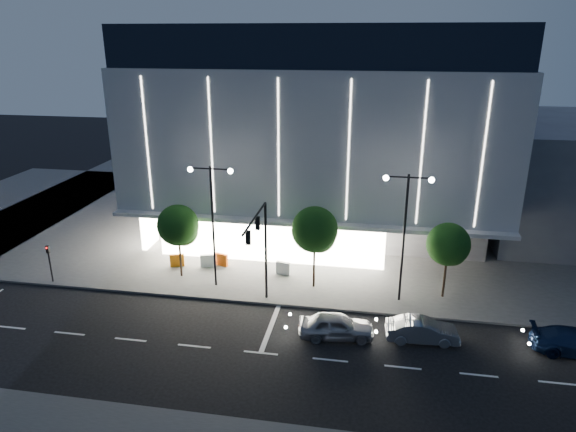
% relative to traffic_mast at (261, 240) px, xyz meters
% --- Properties ---
extents(ground, '(160.00, 160.00, 0.00)m').
position_rel_traffic_mast_xyz_m(ground, '(-1.00, -3.34, -5.03)').
color(ground, black).
rests_on(ground, ground).
extents(sidewalk_museum, '(70.00, 40.00, 0.15)m').
position_rel_traffic_mast_xyz_m(sidewalk_museum, '(4.00, 20.66, -4.95)').
color(sidewalk_museum, '#474747').
rests_on(sidewalk_museum, ground).
extents(museum, '(30.00, 25.80, 18.00)m').
position_rel_traffic_mast_xyz_m(museum, '(1.98, 18.97, 4.25)').
color(museum, '#4C4C51').
rests_on(museum, ground).
extents(annex_building, '(16.00, 20.00, 10.00)m').
position_rel_traffic_mast_xyz_m(annex_building, '(25.00, 20.66, -0.03)').
color(annex_building, '#4C4C51').
rests_on(annex_building, ground).
extents(traffic_mast, '(0.33, 5.89, 7.07)m').
position_rel_traffic_mast_xyz_m(traffic_mast, '(0.00, 0.00, 0.00)').
color(traffic_mast, black).
rests_on(traffic_mast, ground).
extents(street_lamp_west, '(3.16, 0.36, 9.00)m').
position_rel_traffic_mast_xyz_m(street_lamp_west, '(-4.00, 2.66, 0.93)').
color(street_lamp_west, black).
rests_on(street_lamp_west, ground).
extents(street_lamp_east, '(3.16, 0.36, 9.00)m').
position_rel_traffic_mast_xyz_m(street_lamp_east, '(9.00, 2.66, 0.93)').
color(street_lamp_east, black).
rests_on(street_lamp_east, ground).
extents(ped_signal_far, '(0.22, 0.24, 3.00)m').
position_rel_traffic_mast_xyz_m(ped_signal_far, '(-16.00, 1.16, -3.14)').
color(ped_signal_far, black).
rests_on(ped_signal_far, ground).
extents(tree_left, '(3.02, 3.02, 5.72)m').
position_rel_traffic_mast_xyz_m(tree_left, '(-6.97, 3.68, -0.99)').
color(tree_left, black).
rests_on(tree_left, ground).
extents(tree_mid, '(3.25, 3.25, 6.15)m').
position_rel_traffic_mast_xyz_m(tree_mid, '(3.03, 3.68, -0.69)').
color(tree_mid, black).
rests_on(tree_mid, ground).
extents(tree_right, '(2.91, 2.91, 5.51)m').
position_rel_traffic_mast_xyz_m(tree_right, '(12.03, 3.68, -1.14)').
color(tree_right, black).
rests_on(tree_right, ground).
extents(car_lead, '(4.71, 2.38, 1.54)m').
position_rel_traffic_mast_xyz_m(car_lead, '(5.12, -2.45, -4.26)').
color(car_lead, '#999AA0').
rests_on(car_lead, ground).
extents(car_second, '(4.35, 1.75, 1.41)m').
position_rel_traffic_mast_xyz_m(car_second, '(10.18, -1.98, -4.32)').
color(car_second, '#9A9CA1').
rests_on(car_second, ground).
extents(barrier_a, '(1.12, 0.58, 1.00)m').
position_rel_traffic_mast_xyz_m(barrier_a, '(-7.93, 5.20, -4.38)').
color(barrier_a, orange).
rests_on(barrier_a, sidewalk_museum).
extents(barrier_b, '(1.13, 0.51, 1.00)m').
position_rel_traffic_mast_xyz_m(barrier_b, '(-5.56, 5.53, -4.38)').
color(barrier_b, white).
rests_on(barrier_b, sidewalk_museum).
extents(barrier_c, '(1.12, 0.59, 1.00)m').
position_rel_traffic_mast_xyz_m(barrier_c, '(-4.57, 5.93, -4.38)').
color(barrier_c, '#D24A0B').
rests_on(barrier_c, sidewalk_museum).
extents(barrier_d, '(1.13, 0.49, 1.00)m').
position_rel_traffic_mast_xyz_m(barrier_d, '(0.49, 5.21, -4.38)').
color(barrier_d, silver).
rests_on(barrier_d, sidewalk_museum).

